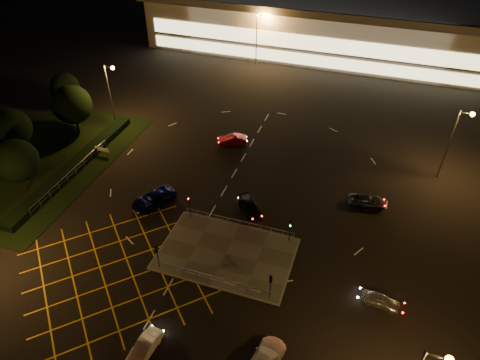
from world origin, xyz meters
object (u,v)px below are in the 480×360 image
(car_right_silver, at_px, (381,300))
(signal_se, at_px, (271,282))
(car_left_blue, at_px, (154,199))
(car_circ_red, at_px, (233,140))
(car_queue_white, at_px, (144,348))
(signal_ne, at_px, (290,226))
(signal_sw, at_px, (157,252))
(signal_nw, at_px, (189,203))
(car_far_dkgrey, at_px, (250,207))
(car_east_grey, at_px, (367,201))

(car_right_silver, bearing_deg, signal_se, 110.95)
(car_left_blue, height_order, car_circ_red, car_left_blue)
(car_queue_white, height_order, car_circ_red, car_circ_red)
(signal_ne, distance_m, car_queue_white, 19.22)
(signal_se, distance_m, car_right_silver, 10.79)
(car_queue_white, bearing_deg, signal_sw, 114.82)
(car_left_blue, distance_m, car_circ_red, 16.60)
(signal_sw, distance_m, signal_ne, 14.41)
(signal_sw, bearing_deg, signal_ne, -146.35)
(signal_nw, relative_size, car_far_dkgrey, 0.72)
(car_far_dkgrey, distance_m, car_circ_red, 15.11)
(signal_sw, relative_size, signal_ne, 1.00)
(car_left_blue, xyz_separation_m, car_east_grey, (24.90, 8.17, -0.15))
(car_left_blue, relative_size, car_circ_red, 1.32)
(car_left_blue, bearing_deg, car_east_grey, 46.16)
(signal_sw, distance_m, signal_nw, 7.99)
(car_east_grey, bearing_deg, car_far_dkgrey, 104.04)
(signal_nw, height_order, car_far_dkgrey, signal_nw)
(car_queue_white, xyz_separation_m, car_right_silver, (19.05, 11.71, -0.06))
(signal_se, bearing_deg, car_far_dkgrey, -63.62)
(car_left_blue, relative_size, car_right_silver, 1.55)
(signal_sw, xyz_separation_m, signal_se, (12.00, 0.00, 0.00))
(car_far_dkgrey, bearing_deg, car_queue_white, -140.54)
(car_queue_white, distance_m, car_far_dkgrey, 20.73)
(car_right_silver, distance_m, car_circ_red, 31.94)
(car_east_grey, bearing_deg, car_circ_red, 60.05)
(car_right_silver, bearing_deg, signal_ne, 69.11)
(signal_sw, height_order, car_far_dkgrey, signal_sw)
(signal_ne, distance_m, car_circ_red, 21.17)
(car_circ_red, bearing_deg, signal_ne, 12.75)
(car_queue_white, distance_m, car_circ_red, 34.13)
(signal_nw, distance_m, car_right_silver, 22.99)
(car_right_silver, bearing_deg, signal_nw, 83.00)
(signal_ne, bearing_deg, car_far_dkgrey, 148.52)
(signal_se, height_order, car_east_grey, signal_se)
(car_far_dkgrey, bearing_deg, signal_sw, -160.88)
(signal_ne, relative_size, car_circ_red, 0.74)
(car_circ_red, height_order, car_east_grey, car_circ_red)
(signal_sw, bearing_deg, car_queue_white, 109.80)
(signal_nw, relative_size, car_circ_red, 0.74)
(car_far_dkgrey, bearing_deg, signal_se, -105.68)
(car_circ_red, bearing_deg, car_right_silver, 21.84)
(signal_se, relative_size, signal_ne, 1.00)
(car_right_silver, xyz_separation_m, car_east_grey, (-2.73, 14.42, 0.01))
(signal_ne, height_order, car_queue_white, signal_ne)
(car_right_silver, distance_m, car_east_grey, 14.68)
(signal_ne, bearing_deg, car_circ_red, 126.89)
(car_far_dkgrey, bearing_deg, car_east_grey, -19.06)
(signal_sw, bearing_deg, car_circ_red, -88.45)
(car_right_silver, bearing_deg, car_far_dkgrey, 67.58)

